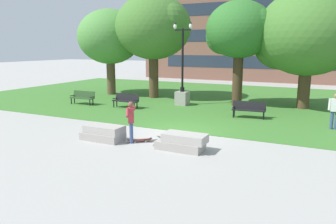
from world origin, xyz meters
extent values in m
plane|color=#A3A09B|center=(0.00, 0.00, 0.00)|extent=(140.00, 140.00, 0.00)
cube|color=#3D752D|center=(0.00, 10.00, 0.01)|extent=(40.00, 20.00, 0.02)
cube|color=#9E9991|center=(-2.37, -2.63, 0.16)|extent=(1.80, 0.90, 0.32)
cube|color=#A6A098|center=(-2.28, -2.63, 0.48)|extent=(1.66, 0.83, 0.32)
cube|color=#9E9991|center=(1.11, -2.39, 0.16)|extent=(1.80, 0.90, 0.32)
cube|color=#A6A098|center=(1.30, -2.39, 0.48)|extent=(1.66, 0.83, 0.32)
cylinder|color=#384C7A|center=(-1.12, -2.34, 0.43)|extent=(0.15, 0.15, 0.86)
cylinder|color=#384C7A|center=(-1.01, -2.51, 0.43)|extent=(0.15, 0.15, 0.86)
cube|color=maroon|center=(-1.06, -2.43, 1.16)|extent=(0.42, 0.47, 0.60)
cylinder|color=maroon|center=(-1.20, -1.95, 1.35)|extent=(0.38, 0.52, 0.31)
cylinder|color=maroon|center=(-0.93, -2.90, 1.35)|extent=(0.38, 0.52, 0.31)
sphere|color=brown|center=(-1.06, -2.43, 1.60)|extent=(0.22, 0.22, 0.22)
cube|color=maroon|center=(-0.80, -2.20, 0.09)|extent=(0.74, 0.67, 0.02)
cube|color=maroon|center=(-0.46, -1.91, 0.11)|extent=(0.22, 0.23, 0.06)
cube|color=maroon|center=(-1.15, -2.49, 0.11)|extent=(0.22, 0.23, 0.06)
cylinder|color=silver|center=(-0.70, -1.98, 0.03)|extent=(0.06, 0.06, 0.06)
cylinder|color=silver|center=(-0.56, -2.14, 0.03)|extent=(0.06, 0.06, 0.06)
cylinder|color=silver|center=(-1.04, -2.26, 0.03)|extent=(0.06, 0.06, 0.06)
cylinder|color=silver|center=(-0.90, -2.43, 0.03)|extent=(0.06, 0.06, 0.06)
cube|color=#284723|center=(-8.91, 3.76, 0.46)|extent=(1.80, 0.44, 0.05)
cube|color=#284723|center=(-8.91, 4.01, 0.69)|extent=(1.80, 0.12, 0.46)
cube|color=black|center=(-9.75, 3.76, 0.58)|extent=(0.06, 0.40, 0.04)
cube|color=black|center=(-8.07, 3.77, 0.58)|extent=(0.06, 0.40, 0.04)
cylinder|color=black|center=(-9.71, 3.60, 0.23)|extent=(0.07, 0.07, 0.41)
cylinder|color=black|center=(-8.11, 3.61, 0.23)|extent=(0.07, 0.07, 0.41)
cylinder|color=black|center=(-9.71, 3.92, 0.23)|extent=(0.07, 0.07, 0.41)
cylinder|color=black|center=(-8.11, 3.93, 0.23)|extent=(0.07, 0.07, 0.41)
cube|color=black|center=(2.25, 4.32, 0.46)|extent=(1.84, 0.64, 0.05)
cube|color=black|center=(2.22, 4.57, 0.69)|extent=(1.80, 0.32, 0.46)
cube|color=black|center=(1.41, 4.23, 0.58)|extent=(0.10, 0.40, 0.04)
cube|color=black|center=(3.08, 4.42, 0.58)|extent=(0.10, 0.40, 0.04)
cylinder|color=black|center=(1.47, 4.08, 0.23)|extent=(0.07, 0.07, 0.41)
cylinder|color=black|center=(3.06, 4.26, 0.23)|extent=(0.07, 0.07, 0.41)
cylinder|color=black|center=(1.43, 4.39, 0.23)|extent=(0.07, 0.07, 0.41)
cylinder|color=black|center=(3.02, 4.57, 0.23)|extent=(0.07, 0.07, 0.41)
cube|color=black|center=(-5.55, 3.96, 0.46)|extent=(1.82, 0.52, 0.05)
cube|color=black|center=(-5.53, 4.21, 0.69)|extent=(1.80, 0.21, 0.46)
cube|color=black|center=(-6.38, 4.00, 0.58)|extent=(0.08, 0.40, 0.04)
cube|color=black|center=(-4.71, 3.92, 0.58)|extent=(0.08, 0.40, 0.04)
cylinder|color=black|center=(-6.35, 3.84, 0.23)|extent=(0.07, 0.07, 0.41)
cylinder|color=black|center=(-4.75, 3.76, 0.23)|extent=(0.07, 0.07, 0.41)
cylinder|color=black|center=(-6.34, 4.16, 0.23)|extent=(0.07, 0.07, 0.41)
cylinder|color=black|center=(-4.74, 4.08, 0.23)|extent=(0.07, 0.07, 0.41)
cube|color=gray|center=(-2.73, 6.65, 0.47)|extent=(0.80, 0.80, 0.90)
cylinder|color=black|center=(-2.73, 6.65, 1.07)|extent=(0.28, 0.28, 0.30)
cylinder|color=black|center=(-2.73, 6.65, 2.99)|extent=(0.14, 0.14, 4.13)
cube|color=black|center=(-2.73, 6.65, 4.95)|extent=(1.10, 0.08, 0.08)
ellipsoid|color=white|center=(-3.28, 6.65, 5.19)|extent=(0.22, 0.22, 0.36)
cone|color=black|center=(-3.28, 6.65, 5.39)|extent=(0.20, 0.20, 0.13)
ellipsoid|color=white|center=(-2.18, 6.65, 5.19)|extent=(0.22, 0.22, 0.36)
cone|color=black|center=(-2.18, 6.65, 5.39)|extent=(0.20, 0.20, 0.13)
cylinder|color=#42301E|center=(0.63, 8.07, 1.91)|extent=(0.66, 0.66, 3.77)
ellipsoid|color=#2D6B28|center=(0.63, 8.07, 4.98)|extent=(4.32, 4.32, 3.67)
sphere|color=#2D6B28|center=(-0.56, 8.50, 4.55)|extent=(2.38, 2.38, 2.38)
sphere|color=#2D6B28|center=(1.71, 7.64, 5.20)|extent=(2.16, 2.16, 2.16)
cylinder|color=brown|center=(-10.04, 8.77, 1.65)|extent=(0.70, 0.70, 3.26)
ellipsoid|color=#4C893D|center=(-10.04, 8.77, 4.69)|extent=(5.11, 5.11, 4.34)
sphere|color=#4C893D|center=(-11.44, 9.28, 4.17)|extent=(2.81, 2.81, 2.81)
sphere|color=#4C893D|center=(-8.76, 8.25, 4.94)|extent=(2.56, 2.56, 2.56)
cylinder|color=#4C3823|center=(-6.03, 8.72, 1.90)|extent=(0.72, 0.72, 3.76)
ellipsoid|color=#42752D|center=(-6.03, 8.72, 5.33)|extent=(5.66, 5.66, 4.81)
sphere|color=#42752D|center=(-7.58, 9.29, 4.77)|extent=(3.11, 3.11, 3.11)
sphere|color=#42752D|center=(-4.61, 8.16, 5.62)|extent=(2.83, 2.83, 2.83)
cylinder|color=#4C3823|center=(4.70, 8.84, 1.53)|extent=(0.75, 0.75, 3.01)
ellipsoid|color=#42752D|center=(4.70, 8.84, 4.74)|extent=(6.23, 6.23, 5.30)
sphere|color=#42752D|center=(2.99, 9.46, 4.12)|extent=(3.43, 3.43, 3.43)
cylinder|color=#384C7A|center=(6.33, 3.62, 0.45)|extent=(0.15, 0.15, 0.86)
cylinder|color=#384C7A|center=(6.53, 3.63, 0.45)|extent=(0.15, 0.15, 0.86)
cube|color=white|center=(6.43, 3.62, 1.18)|extent=(0.41, 0.26, 0.60)
cylinder|color=white|center=(6.17, 3.61, 1.20)|extent=(0.11, 0.11, 0.55)
cube|color=brown|center=(-2.45, 24.50, 5.72)|extent=(26.00, 1.00, 11.43)
cube|color=#232D3D|center=(-2.45, 23.98, 2.20)|extent=(19.50, 0.03, 1.40)
cube|color=#232D3D|center=(-2.45, 23.98, 5.20)|extent=(19.50, 0.03, 1.40)
cube|color=#232D3D|center=(-2.45, 23.98, 8.20)|extent=(19.50, 0.03, 1.40)
camera|label=1|loc=(5.95, -13.44, 3.86)|focal=35.00mm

